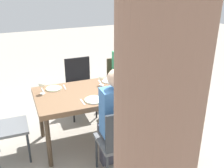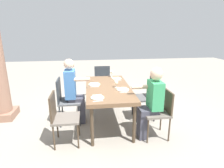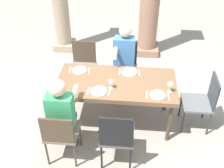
{
  "view_description": "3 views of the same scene",
  "coord_description": "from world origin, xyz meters",
  "px_view_note": "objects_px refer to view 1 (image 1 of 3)",
  "views": [
    {
      "loc": [
        1.08,
        3.19,
        2.3
      ],
      "look_at": [
        -0.13,
        0.09,
        0.88
      ],
      "focal_mm": 43.52,
      "sensor_mm": 36.0,
      "label": 1
    },
    {
      "loc": [
        -3.56,
        0.39,
        1.9
      ],
      "look_at": [
        -0.04,
        -0.08,
        0.84
      ],
      "focal_mm": 30.12,
      "sensor_mm": 36.0,
      "label": 2
    },
    {
      "loc": [
        0.25,
        -3.33,
        3.19
      ],
      "look_at": [
        -0.06,
        -0.07,
        0.77
      ],
      "focal_mm": 44.89,
      "sensor_mm": 36.0,
      "label": 3
    }
  ],
  "objects_px": {
    "chair_west_south": "(121,79)",
    "chair_mid_south": "(80,83)",
    "chair_mid_north": "(120,139)",
    "chair_west_north": "(175,128)",
    "plate_0": "(148,90)",
    "dining_table": "(101,95)",
    "plate_2": "(94,100)",
    "wine_glass_1": "(101,78)",
    "plate_3": "(54,88)",
    "diner_man_white": "(125,73)",
    "plate_1": "(110,80)",
    "stone_column_centre": "(155,156)",
    "diner_woman_green": "(114,118)",
    "chair_head_east": "(2,124)",
    "wine_glass_3": "(42,85)"
  },
  "relations": [
    {
      "from": "chair_west_south",
      "to": "chair_mid_south",
      "type": "distance_m",
      "value": 0.73
    },
    {
      "from": "chair_mid_north",
      "to": "chair_mid_south",
      "type": "xyz_separation_m",
      "value": [
        -0.0,
        -1.71,
        0.0
      ]
    },
    {
      "from": "chair_west_north",
      "to": "plate_0",
      "type": "xyz_separation_m",
      "value": [
        0.06,
        -0.61,
        0.26
      ]
    },
    {
      "from": "dining_table",
      "to": "plate_2",
      "type": "relative_size",
      "value": 7.19
    },
    {
      "from": "chair_west_south",
      "to": "plate_2",
      "type": "bearing_deg",
      "value": 53.07
    },
    {
      "from": "wine_glass_1",
      "to": "plate_3",
      "type": "relative_size",
      "value": 0.66
    },
    {
      "from": "diner_man_white",
      "to": "plate_1",
      "type": "distance_m",
      "value": 0.6
    },
    {
      "from": "chair_west_north",
      "to": "wine_glass_1",
      "type": "xyz_separation_m",
      "value": [
        0.59,
        -1.01,
        0.36
      ]
    },
    {
      "from": "diner_man_white",
      "to": "wine_glass_1",
      "type": "height_order",
      "value": "diner_man_white"
    },
    {
      "from": "chair_west_north",
      "to": "stone_column_centre",
      "type": "relative_size",
      "value": 0.3
    },
    {
      "from": "chair_mid_north",
      "to": "diner_man_white",
      "type": "height_order",
      "value": "diner_man_white"
    },
    {
      "from": "diner_woman_green",
      "to": "plate_0",
      "type": "relative_size",
      "value": 5.76
    },
    {
      "from": "chair_west_north",
      "to": "plate_2",
      "type": "relative_size",
      "value": 3.65
    },
    {
      "from": "chair_head_east",
      "to": "diner_man_white",
      "type": "xyz_separation_m",
      "value": [
        -1.96,
        -0.68,
        0.17
      ]
    },
    {
      "from": "chair_west_south",
      "to": "plate_2",
      "type": "xyz_separation_m",
      "value": [
        0.84,
        1.11,
        0.26
      ]
    },
    {
      "from": "dining_table",
      "to": "wine_glass_1",
      "type": "height_order",
      "value": "wine_glass_1"
    },
    {
      "from": "chair_west_north",
      "to": "chair_west_south",
      "type": "bearing_deg",
      "value": -90.0
    },
    {
      "from": "chair_head_east",
      "to": "diner_man_white",
      "type": "distance_m",
      "value": 2.08
    },
    {
      "from": "plate_2",
      "to": "plate_3",
      "type": "bearing_deg",
      "value": -52.48
    },
    {
      "from": "chair_west_south",
      "to": "diner_woman_green",
      "type": "relative_size",
      "value": 0.65
    },
    {
      "from": "chair_west_north",
      "to": "plate_0",
      "type": "distance_m",
      "value": 0.67
    },
    {
      "from": "chair_head_east",
      "to": "chair_mid_south",
      "type": "bearing_deg",
      "value": -145.05
    },
    {
      "from": "diner_man_white",
      "to": "plate_3",
      "type": "xyz_separation_m",
      "value": [
        1.25,
        0.4,
        0.09
      ]
    },
    {
      "from": "chair_mid_north",
      "to": "plate_1",
      "type": "xyz_separation_m",
      "value": [
        -0.3,
        -1.12,
        0.24
      ]
    },
    {
      "from": "plate_0",
      "to": "plate_1",
      "type": "height_order",
      "value": "same"
    },
    {
      "from": "diner_woman_green",
      "to": "plate_1",
      "type": "distance_m",
      "value": 0.99
    },
    {
      "from": "chair_west_south",
      "to": "diner_woman_green",
      "type": "height_order",
      "value": "diner_woman_green"
    },
    {
      "from": "chair_west_north",
      "to": "diner_man_white",
      "type": "distance_m",
      "value": 1.54
    },
    {
      "from": "dining_table",
      "to": "chair_west_south",
      "type": "height_order",
      "value": "chair_west_south"
    },
    {
      "from": "stone_column_centre",
      "to": "plate_3",
      "type": "height_order",
      "value": "stone_column_centre"
    },
    {
      "from": "plate_2",
      "to": "plate_1",
      "type": "bearing_deg",
      "value": -127.83
    },
    {
      "from": "diner_man_white",
      "to": "plate_1",
      "type": "bearing_deg",
      "value": 44.28
    },
    {
      "from": "chair_west_north",
      "to": "dining_table",
      "type": "bearing_deg",
      "value": -52.43
    },
    {
      "from": "chair_mid_north",
      "to": "diner_woman_green",
      "type": "xyz_separation_m",
      "value": [
        -0.0,
        -0.18,
        0.17
      ]
    },
    {
      "from": "plate_1",
      "to": "wine_glass_1",
      "type": "xyz_separation_m",
      "value": [
        0.16,
        0.1,
        0.1
      ]
    },
    {
      "from": "diner_woman_green",
      "to": "wine_glass_1",
      "type": "relative_size",
      "value": 8.97
    },
    {
      "from": "plate_1",
      "to": "chair_west_south",
      "type": "bearing_deg",
      "value": -126.12
    },
    {
      "from": "plate_0",
      "to": "wine_glass_3",
      "type": "distance_m",
      "value": 1.42
    },
    {
      "from": "wine_glass_1",
      "to": "chair_west_south",
      "type": "bearing_deg",
      "value": -130.64
    },
    {
      "from": "chair_mid_south",
      "to": "plate_3",
      "type": "height_order",
      "value": "chair_mid_south"
    },
    {
      "from": "diner_man_white",
      "to": "wine_glass_3",
      "type": "relative_size",
      "value": 7.48
    },
    {
      "from": "chair_west_north",
      "to": "plate_3",
      "type": "xyz_separation_m",
      "value": [
        1.25,
        -1.12,
        0.26
      ]
    },
    {
      "from": "chair_west_north",
      "to": "chair_head_east",
      "type": "relative_size",
      "value": 0.98
    },
    {
      "from": "diner_man_white",
      "to": "dining_table",
      "type": "bearing_deg",
      "value": 45.99
    },
    {
      "from": "diner_man_white",
      "to": "plate_2",
      "type": "distance_m",
      "value": 1.26
    },
    {
      "from": "plate_0",
      "to": "chair_mid_north",
      "type": "bearing_deg",
      "value": 42.29
    },
    {
      "from": "chair_west_north",
      "to": "plate_2",
      "type": "xyz_separation_m",
      "value": [
        0.84,
        -0.59,
        0.26
      ]
    },
    {
      "from": "wine_glass_1",
      "to": "plate_2",
      "type": "bearing_deg",
      "value": 59.94
    },
    {
      "from": "plate_0",
      "to": "wine_glass_1",
      "type": "relative_size",
      "value": 1.56
    },
    {
      "from": "plate_1",
      "to": "wine_glass_3",
      "type": "xyz_separation_m",
      "value": [
        0.98,
        0.09,
        0.12
      ]
    }
  ]
}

